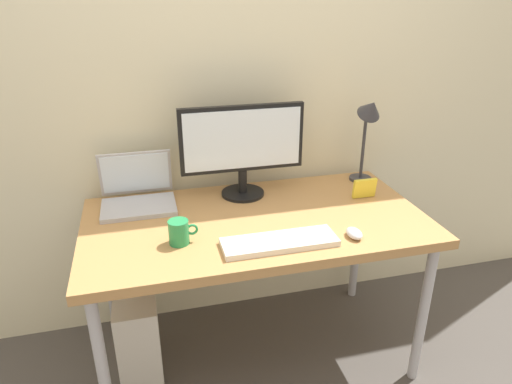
% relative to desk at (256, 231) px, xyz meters
% --- Properties ---
extents(ground_plane, '(6.00, 6.00, 0.00)m').
position_rel_desk_xyz_m(ground_plane, '(0.00, 0.00, -0.68)').
color(ground_plane, '#4C4742').
extents(back_wall, '(4.40, 0.04, 2.60)m').
position_rel_desk_xyz_m(back_wall, '(0.00, 0.44, 0.62)').
color(back_wall, beige).
rests_on(back_wall, ground_plane).
extents(desk, '(1.44, 0.76, 0.74)m').
position_rel_desk_xyz_m(desk, '(0.00, 0.00, 0.00)').
color(desk, '#B7844C').
rests_on(desk, ground_plane).
extents(monitor, '(0.56, 0.20, 0.43)m').
position_rel_desk_xyz_m(monitor, '(-0.00, 0.25, 0.31)').
color(monitor, black).
rests_on(monitor, desk).
extents(laptop, '(0.32, 0.26, 0.23)m').
position_rel_desk_xyz_m(laptop, '(-0.48, 0.26, 0.12)').
color(laptop, '#B2B2B7').
rests_on(laptop, desk).
extents(desk_lamp, '(0.11, 0.16, 0.44)m').
position_rel_desk_xyz_m(desk_lamp, '(0.62, 0.25, 0.37)').
color(desk_lamp, '#333338').
rests_on(desk_lamp, desk).
extents(keyboard, '(0.44, 0.14, 0.02)m').
position_rel_desk_xyz_m(keyboard, '(0.03, -0.24, 0.07)').
color(keyboard, silver).
rests_on(keyboard, desk).
extents(mouse, '(0.06, 0.09, 0.03)m').
position_rel_desk_xyz_m(mouse, '(0.33, -0.25, 0.08)').
color(mouse, silver).
rests_on(mouse, desk).
extents(coffee_mug, '(0.11, 0.08, 0.10)m').
position_rel_desk_xyz_m(coffee_mug, '(-0.33, -0.13, 0.11)').
color(coffee_mug, '#268C4C').
rests_on(coffee_mug, desk).
extents(photo_frame, '(0.11, 0.03, 0.09)m').
position_rel_desk_xyz_m(photo_frame, '(0.54, 0.07, 0.11)').
color(photo_frame, yellow).
rests_on(photo_frame, desk).
extents(computer_tower, '(0.18, 0.36, 0.42)m').
position_rel_desk_xyz_m(computer_tower, '(-0.54, 0.04, -0.47)').
color(computer_tower, silver).
rests_on(computer_tower, ground_plane).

